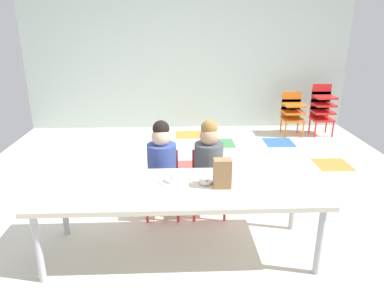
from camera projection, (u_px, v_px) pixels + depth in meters
ground_plane at (197, 202)px, 3.62m from camera, size 5.31×5.50×0.02m
back_wall at (188, 46)px, 5.77m from camera, size 5.31×0.10×2.71m
craft_table at (180, 192)px, 2.65m from camera, size 2.12×0.71×0.57m
seated_child_near_camera at (162, 160)px, 3.19m from camera, size 0.32×0.31×0.92m
seated_child_middle_seat at (209, 160)px, 3.20m from camera, size 0.33×0.33×0.92m
kid_chair_orange_stack at (293, 111)px, 5.63m from camera, size 0.32×0.30×0.68m
kid_chair_red_stack at (322, 107)px, 5.63m from camera, size 0.32×0.30×0.80m
paper_bag_brown at (222, 173)px, 2.60m from camera, size 0.13×0.09×0.22m
paper_plate_near_edge at (171, 182)px, 2.71m from camera, size 0.18×0.18×0.01m
paper_plate_center_table at (199, 177)px, 2.79m from camera, size 0.18×0.18×0.01m
donut_powdered_on_plate at (170, 179)px, 2.71m from camera, size 0.10×0.10×0.03m
donut_powdered_loose at (206, 182)px, 2.69m from camera, size 0.11×0.11×0.03m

